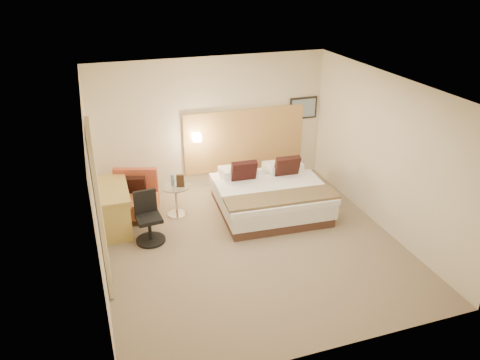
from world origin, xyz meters
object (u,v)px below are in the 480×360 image
object	(u,v)px
lounge_chair	(135,199)
side_table	(176,199)
bed	(269,195)
desk	(113,196)
desk_chair	(149,222)

from	to	relation	value
lounge_chair	side_table	distance (m)	0.76
bed	lounge_chair	size ratio (longest dim) A/B	2.11
side_table	desk	xyz separation A→B (m)	(-1.12, -0.09, 0.27)
lounge_chair	desk	size ratio (longest dim) A/B	0.80
side_table	desk_chair	world-z (taller)	desk_chair
desk	bed	bearing A→B (deg)	-5.70
bed	lounge_chair	xyz separation A→B (m)	(-2.44, 0.58, 0.03)
desk_chair	desk	bearing A→B (deg)	127.54
bed	desk_chair	size ratio (longest dim) A/B	2.35
desk	desk_chair	size ratio (longest dim) A/B	1.40
lounge_chair	desk	xyz separation A→B (m)	(-0.39, -0.30, 0.27)
lounge_chair	desk	distance (m)	0.56
side_table	desk_chair	distance (m)	0.96
side_table	desk	size ratio (longest dim) A/B	0.54
bed	side_table	world-z (taller)	bed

